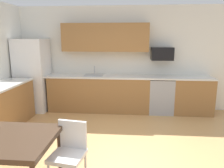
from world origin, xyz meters
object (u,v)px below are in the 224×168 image
object	(u,v)px
refrigerator	(33,75)
oven_range	(161,95)
microwave	(162,54)
chair_near_table	(70,149)

from	to	relation	value
refrigerator	oven_range	world-z (taller)	refrigerator
refrigerator	microwave	xyz separation A→B (m)	(3.32, 0.18, 0.57)
refrigerator	chair_near_table	world-z (taller)	refrigerator
chair_near_table	microwave	bearing A→B (deg)	63.76
oven_range	microwave	size ratio (longest dim) A/B	1.69
refrigerator	oven_range	xyz separation A→B (m)	(3.32, 0.08, -0.48)
oven_range	chair_near_table	world-z (taller)	oven_range
oven_range	chair_near_table	size ratio (longest dim) A/B	1.07
oven_range	microwave	distance (m)	1.05
refrigerator	microwave	world-z (taller)	refrigerator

